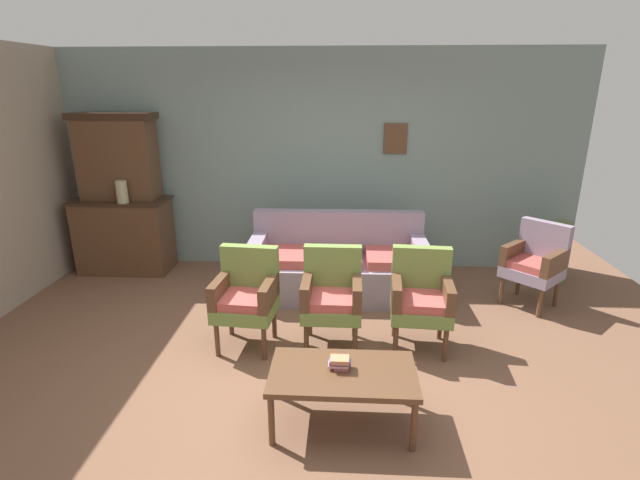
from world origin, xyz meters
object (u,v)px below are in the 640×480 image
Objects in this scene: armchair_near_cabinet at (332,294)px; floor_vase_by_wall at (559,252)px; coffee_table at (343,377)px; wingback_chair_by_fireplace at (535,261)px; book_stack_on_table at (340,363)px; armchair_by_doorway at (246,294)px; floral_couch at (338,266)px; armchair_row_middle at (421,295)px; vase_on_cabinet at (122,192)px; side_cabinet at (125,235)px.

armchair_near_cabinet is 3.08m from floor_vase_by_wall.
wingback_chair_by_fireplace is at bearing 44.97° from coffee_table.
armchair_near_cabinet is 1.04m from book_stack_on_table.
armchair_near_cabinet is (0.76, 0.05, 0.00)m from armchair_by_doorway.
armchair_near_cabinet and wingback_chair_by_fireplace have the same top height.
floral_couch and armchair_near_cabinet have the same top height.
armchair_row_middle is 1.63m from wingback_chair_by_fireplace.
vase_on_cabinet is 0.30× the size of armchair_row_middle.
armchair_by_doorway reaches higher than floor_vase_by_wall.
floor_vase_by_wall is at bearing 40.06° from armchair_row_middle.
armchair_near_cabinet is at bearing 95.89° from coffee_table.
coffee_table is at bearing -133.84° from floor_vase_by_wall.
side_cabinet is at bearing 168.07° from floral_couch.
side_cabinet is 1.28× the size of armchair_near_cabinet.
side_cabinet is 1.16× the size of coffee_table.
floral_couch and armchair_by_doorway have the same top height.
side_cabinet is at bearing 154.30° from armchair_row_middle.
coffee_table is at bearing -135.03° from wingback_chair_by_fireplace.
floral_couch and armchair_row_middle have the same top height.
armchair_by_doorway and armchair_near_cabinet have the same top height.
armchair_near_cabinet is 0.90× the size of coffee_table.
book_stack_on_table is at bearing -123.66° from armchair_row_middle.
book_stack_on_table is at bearing -49.53° from armchair_by_doorway.
armchair_near_cabinet is at bearing -91.67° from floral_couch.
armchair_by_doorway is 0.90× the size of coffee_table.
armchair_by_doorway is 0.76m from armchair_near_cabinet.
armchair_near_cabinet is (2.55, -1.50, -0.56)m from vase_on_cabinet.
book_stack_on_table is at bearing -43.98° from vase_on_cabinet.
floral_couch is 2.17× the size of wingback_chair_by_fireplace.
book_stack_on_table is at bearing -134.39° from floor_vase_by_wall.
armchair_near_cabinet reaches higher than book_stack_on_table.
armchair_row_middle reaches higher than coffee_table.
armchair_row_middle is (0.76, -1.09, 0.17)m from floral_couch.
book_stack_on_table is (0.85, -0.99, -0.03)m from armchair_by_doorway.
floral_couch is 1.41m from armchair_by_doorway.
wingback_chair_by_fireplace reaches higher than floor_vase_by_wall.
vase_on_cabinet is 3.01m from armchair_near_cabinet.
coffee_table is at bearing -50.69° from book_stack_on_table.
wingback_chair_by_fireplace is (2.89, 0.99, 0.00)m from armchair_by_doorway.
floral_couch is at bearing 92.05° from coffee_table.
armchair_by_doorway reaches higher than book_stack_on_table.
coffee_table is (-0.68, -1.08, -0.12)m from armchair_row_middle.
armchair_by_doorway is 3.78m from floor_vase_by_wall.
armchair_row_middle is (0.79, 0.01, 0.00)m from armchair_near_cabinet.
floral_couch is 2.17× the size of armchair_near_cabinet.
floor_vase_by_wall is (0.52, 0.63, -0.12)m from wingback_chair_by_fireplace.
side_cabinet is 7.43× the size of book_stack_on_table.
floor_vase_by_wall is (2.65, 1.58, -0.12)m from armchair_near_cabinet.
armchair_near_cabinet is at bearing -179.14° from armchair_row_middle.
floral_couch is 1.34m from armchair_row_middle.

